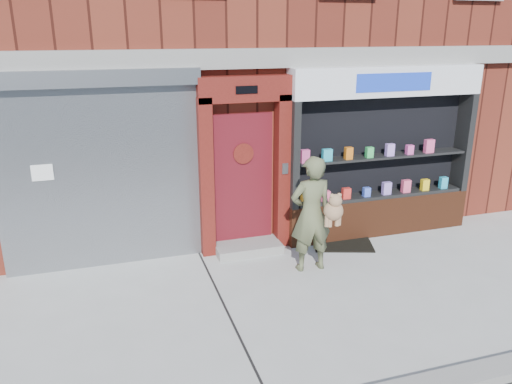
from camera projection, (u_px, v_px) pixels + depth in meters
name	position (u px, v px, depth m)	size (l,w,h in m)	color
ground	(332.00, 293.00, 7.10)	(80.00, 80.00, 0.00)	#9E9E99
building	(225.00, 10.00, 11.30)	(12.00, 8.16, 8.00)	#551C13
shutter_bay	(99.00, 160.00, 7.46)	(3.10, 0.30, 3.04)	gray
red_door_bay	(245.00, 166.00, 8.12)	(1.52, 0.58, 2.90)	#4B100C
pharmacy_bay	(381.00, 160.00, 8.81)	(3.50, 0.41, 3.00)	#572814
woman	(313.00, 214.00, 7.55)	(0.75, 0.57, 1.82)	#555B3C
doormat	(342.00, 244.00, 8.72)	(1.01, 0.70, 0.03)	black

